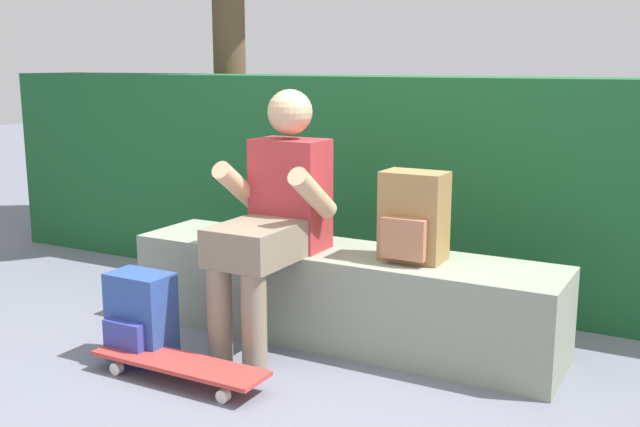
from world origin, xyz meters
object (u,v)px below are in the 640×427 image
object	(u,v)px
skateboard_near_person	(179,364)
person_skater	(274,212)
bench_main	(340,294)
backpack_on_ground	(140,319)
backpack_on_bench	(413,218)

from	to	relation	value
skateboard_near_person	person_skater	bearing A→B (deg)	76.75
bench_main	backpack_on_ground	world-z (taller)	bench_main
skateboard_near_person	backpack_on_bench	world-z (taller)	backpack_on_bench
bench_main	backpack_on_bench	size ratio (longest dim) A/B	5.27
bench_main	backpack_on_bench	distance (m)	0.55
skateboard_near_person	backpack_on_ground	bearing A→B (deg)	161.24
person_skater	backpack_on_ground	distance (m)	0.77
person_skater	backpack_on_bench	world-z (taller)	person_skater
skateboard_near_person	backpack_on_bench	size ratio (longest dim) A/B	2.00
bench_main	backpack_on_bench	bearing A→B (deg)	-1.46
backpack_on_ground	person_skater	bearing A→B (deg)	46.64
bench_main	backpack_on_bench	xyz separation A→B (m)	(0.37, -0.01, 0.41)
person_skater	backpack_on_ground	bearing A→B (deg)	-133.36
bench_main	backpack_on_ground	xyz separation A→B (m)	(-0.65, -0.67, -0.03)
backpack_on_ground	bench_main	bearing A→B (deg)	45.55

